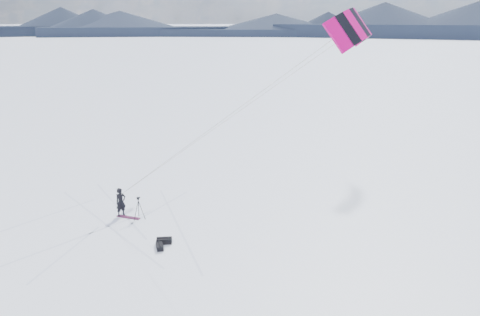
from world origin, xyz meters
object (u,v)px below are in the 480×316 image
Objects in this scene: tripod at (139,205)px; gear_bag_b at (160,246)px; snowkiter at (122,216)px; snowboard at (128,217)px; gear_bag_a at (164,241)px.

tripod is 1.89× the size of gear_bag_b.
tripod is at bearing -62.34° from snowkiter.
gear_bag_b is (4.23, -2.13, 0.12)m from snowboard.
tripod reaches higher than gear_bag_b.
tripod reaches higher than gear_bag_a.
gear_bag_b is at bearing -37.12° from snowboard.
snowkiter is 4.80m from gear_bag_a.
gear_bag_b is at bearing -52.28° from tripod.
gear_bag_a is at bearing -46.25° from tripod.
snowkiter is at bearing 170.93° from snowboard.
gear_bag_a reaches higher than gear_bag_b.
gear_bag_b is (0.20, -0.61, -0.02)m from gear_bag_a.
tripod is 3.84m from gear_bag_a.
gear_bag_a is 1.20× the size of gear_bag_b.
tripod reaches higher than snowboard.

